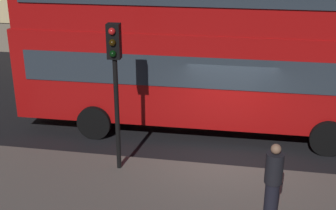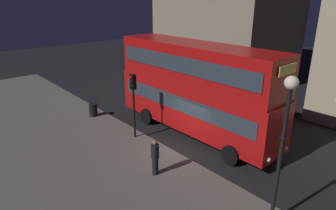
{
  "view_description": "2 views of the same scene",
  "coord_description": "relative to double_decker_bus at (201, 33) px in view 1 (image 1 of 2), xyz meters",
  "views": [
    {
      "loc": [
        0.45,
        -11.59,
        6.16
      ],
      "look_at": [
        -1.67,
        0.14,
        1.49
      ],
      "focal_mm": 49.88,
      "sensor_mm": 36.0,
      "label": 1
    },
    {
      "loc": [
        10.66,
        -10.12,
        8.1
      ],
      "look_at": [
        -1.36,
        0.3,
        2.2
      ],
      "focal_mm": 31.81,
      "sensor_mm": 36.0,
      "label": 2
    }
  ],
  "objects": [
    {
      "name": "ground_plane",
      "position": [
        1.02,
        -2.09,
        -3.09
      ],
      "size": [
        80.0,
        80.0,
        0.0
      ],
      "primitive_type": "plane",
      "color": "black"
    },
    {
      "name": "double_decker_bus",
      "position": [
        0.0,
        0.0,
        0.0
      ],
      "size": [
        11.27,
        2.94,
        5.54
      ],
      "rotation": [
        0.0,
        0.0,
        0.02
      ],
      "color": "#B20F0F",
      "rests_on": "ground"
    },
    {
      "name": "traffic_light_near_kerb",
      "position": [
        -1.74,
        -3.21,
        -0.21
      ],
      "size": [
        0.33,
        0.37,
        3.83
      ],
      "rotation": [
        0.0,
        0.0,
        0.04
      ],
      "color": "black",
      "rests_on": "sidewalk_slab"
    },
    {
      "name": "pedestrian",
      "position": [
        2.14,
        -4.74,
        -2.06
      ],
      "size": [
        0.38,
        0.38,
        1.76
      ],
      "rotation": [
        0.0,
        0.0,
        6.16
      ],
      "color": "black",
      "rests_on": "sidewalk_slab"
    }
  ]
}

